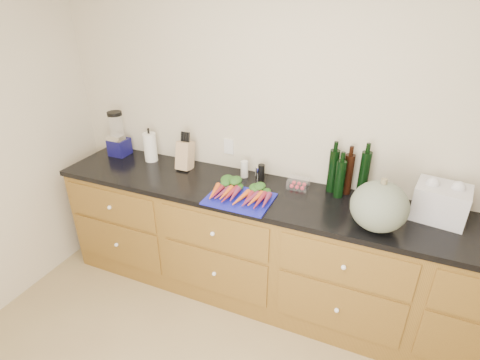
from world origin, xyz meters
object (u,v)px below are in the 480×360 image
at_px(squash, 379,206).
at_px(tomato_box, 298,183).
at_px(blender_appliance, 118,136).
at_px(knife_block, 185,155).
at_px(carrots, 242,192).
at_px(paper_towel, 150,147).
at_px(cutting_board, 240,199).

relative_size(squash, tomato_box, 2.29).
height_order(blender_appliance, knife_block, blender_appliance).
height_order(carrots, blender_appliance, blender_appliance).
relative_size(carrots, blender_appliance, 1.10).
bearing_deg(tomato_box, paper_towel, -179.55).
xyz_separation_m(cutting_board, carrots, (0.00, 0.04, 0.03)).
xyz_separation_m(carrots, squash, (0.90, -0.03, 0.12)).
distance_m(squash, paper_towel, 1.87).
relative_size(blender_appliance, tomato_box, 2.60).
relative_size(cutting_board, knife_block, 1.99).
distance_m(cutting_board, blender_appliance, 1.33).
xyz_separation_m(cutting_board, tomato_box, (0.33, 0.33, 0.03)).
relative_size(carrots, tomato_box, 2.85).
bearing_deg(knife_block, cutting_board, -26.46).
distance_m(carrots, knife_block, 0.66).
bearing_deg(cutting_board, tomato_box, 45.40).
distance_m(blender_appliance, knife_block, 0.68).
relative_size(blender_appliance, knife_block, 1.72).
xyz_separation_m(carrots, knife_block, (-0.60, 0.26, 0.08)).
bearing_deg(paper_towel, squash, -9.54).
bearing_deg(blender_appliance, squash, -8.07).
bearing_deg(cutting_board, carrots, 90.00).
relative_size(cutting_board, blender_appliance, 1.16).
bearing_deg(knife_block, tomato_box, 1.85).
relative_size(paper_towel, knife_block, 1.07).
height_order(carrots, paper_towel, paper_towel).
bearing_deg(knife_block, paper_towel, 176.69).
bearing_deg(carrots, blender_appliance, 167.75).
bearing_deg(carrots, knife_block, 156.73).
relative_size(squash, paper_towel, 1.40).
xyz_separation_m(cutting_board, blender_appliance, (-1.28, 0.32, 0.16)).
xyz_separation_m(carrots, blender_appliance, (-1.28, 0.28, 0.13)).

